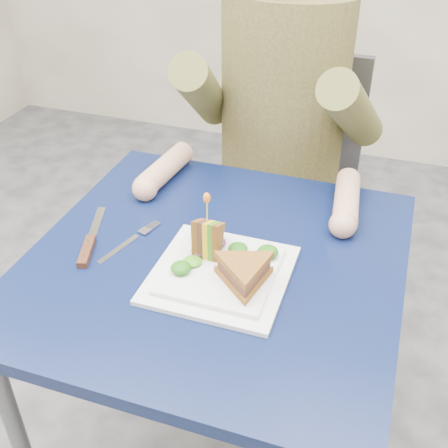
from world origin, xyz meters
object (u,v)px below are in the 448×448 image
(sandwich_flat, at_px, (244,272))
(knife, at_px, (89,246))
(chair, at_px, (284,184))
(table, at_px, (215,287))
(sandwich_upright, at_px, (208,237))
(plate, at_px, (221,273))
(fork, at_px, (128,242))
(diner, at_px, (283,81))

(sandwich_flat, height_order, knife, sandwich_flat)
(chair, relative_size, sandwich_flat, 5.01)
(sandwich_flat, bearing_deg, table, 138.02)
(table, xyz_separation_m, sandwich_upright, (-0.01, -0.01, 0.13))
(plate, distance_m, knife, 0.29)
(chair, bearing_deg, fork, -105.94)
(chair, xyz_separation_m, sandwich_upright, (-0.01, -0.66, 0.24))
(sandwich_flat, height_order, fork, sandwich_flat)
(chair, height_order, plate, chair)
(table, bearing_deg, fork, -176.25)
(table, distance_m, knife, 0.28)
(sandwich_upright, bearing_deg, fork, -178.30)
(chair, xyz_separation_m, fork, (-0.19, -0.66, 0.19))
(table, bearing_deg, sandwich_flat, -41.98)
(table, distance_m, fork, 0.21)
(sandwich_flat, bearing_deg, fork, 166.77)
(sandwich_upright, height_order, knife, sandwich_upright)
(sandwich_flat, distance_m, sandwich_upright, 0.12)
(sandwich_flat, relative_size, sandwich_upright, 1.53)
(chair, bearing_deg, sandwich_upright, -91.03)
(fork, height_order, knife, knife)
(sandwich_upright, bearing_deg, knife, -169.44)
(sandwich_upright, height_order, fork, sandwich_upright)
(diner, xyz_separation_m, plate, (0.03, -0.59, -0.18))
(diner, xyz_separation_m, fork, (-0.19, -0.55, -0.18))
(sandwich_flat, xyz_separation_m, sandwich_upright, (-0.10, 0.07, 0.01))
(plate, bearing_deg, fork, 169.78)
(table, distance_m, sandwich_upright, 0.13)
(fork, bearing_deg, plate, -10.22)
(table, bearing_deg, knife, -168.39)
(knife, bearing_deg, sandwich_flat, -3.94)
(sandwich_flat, bearing_deg, plate, 155.56)
(plate, distance_m, sandwich_upright, 0.08)
(knife, bearing_deg, sandwich_upright, 10.56)
(plate, distance_m, sandwich_flat, 0.07)
(table, distance_m, chair, 0.66)
(diner, bearing_deg, chair, 90.00)
(chair, xyz_separation_m, knife, (-0.26, -0.70, 0.20))
(chair, height_order, knife, chair)
(chair, distance_m, sandwich_upright, 0.70)
(table, height_order, plate, plate)
(diner, relative_size, sandwich_upright, 6.14)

